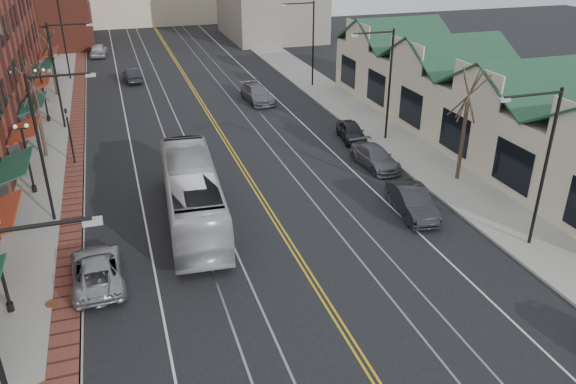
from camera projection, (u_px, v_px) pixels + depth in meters
ground at (374, 379)px, 20.11m from camera, size 160.00×160.00×0.00m
sidewalk_left at (49, 191)px, 33.93m from camera, size 4.00×120.00×0.15m
sidewalk_right at (404, 147)px, 40.53m from camera, size 4.00×120.00×0.15m
building_right at (480, 110)px, 41.22m from camera, size 8.00×36.00×4.60m
streetlight_l_0 at (8, 329)px, 14.89m from camera, size 3.33×0.25×8.00m
streetlight_l_1 at (47, 134)px, 28.61m from camera, size 3.33×0.25×8.00m
streetlight_l_2 at (60, 65)px, 42.33m from camera, size 3.33×0.25×8.00m
streetlight_l_3 at (67, 30)px, 56.06m from camera, size 3.33×0.25×8.00m
streetlight_r_0 at (540, 154)px, 26.11m from camera, size 3.33×0.25×8.00m
streetlight_r_1 at (385, 74)px, 39.84m from camera, size 3.33×0.25×8.00m
streetlight_r_2 at (309, 35)px, 53.56m from camera, size 3.33×0.25×8.00m
lamppost_l_1 at (0, 269)px, 22.50m from camera, size 0.84×0.28×4.27m
lamppost_l_2 at (28, 160)px, 32.79m from camera, size 0.84×0.28×4.27m
lamppost_l_3 at (44, 96)px, 44.79m from camera, size 0.84×0.28×4.27m
tree_left_near at (37, 109)px, 37.45m from camera, size 1.78×1.37×6.48m
tree_left_far at (52, 61)px, 51.27m from camera, size 1.66×1.28×6.02m
tree_right_mid at (465, 124)px, 33.93m from camera, size 1.90×1.46×6.93m
manhole_far at (52, 303)px, 23.82m from camera, size 0.60×0.60×0.02m
traffic_signal at (69, 132)px, 36.76m from camera, size 0.18×0.15×3.80m
transit_bus at (192, 194)px, 30.02m from camera, size 3.47×11.75×3.23m
parked_suv at (97, 270)px, 25.19m from camera, size 2.40×4.91×1.34m
parked_car_b at (412, 202)px, 31.14m from camera, size 2.19×4.81×1.53m
parked_car_c at (375, 157)px, 37.27m from camera, size 2.20×4.75×1.34m
parked_car_d at (351, 131)px, 41.81m from camera, size 2.10×4.15×1.35m
distant_car_left at (132, 75)px, 57.13m from camera, size 1.83×4.32×1.39m
distant_car_right at (257, 94)px, 50.70m from camera, size 2.41×5.20×1.47m
distant_car_far at (98, 50)px, 67.89m from camera, size 2.25×4.69×1.55m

